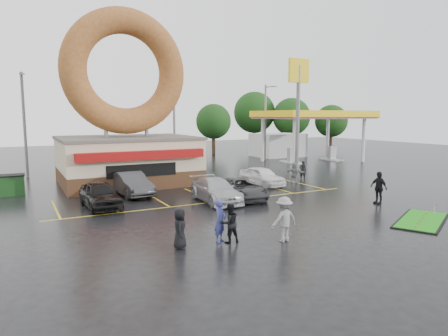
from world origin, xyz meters
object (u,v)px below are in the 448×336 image
car_white (262,176)px  car_silver (216,190)px  car_black (100,195)px  shell_sign (298,94)px  person_cameraman (379,188)px  donut_shop (127,127)px  streetlight_right (266,120)px  streetlight_left (24,122)px  dumpster (10,185)px  putting_green (422,220)px  gas_station (297,129)px  person_blue (220,221)px  car_grey (241,189)px  streetlight_mid (174,121)px  car_dgrey (131,184)px

car_white → car_silver: bearing=-154.4°
car_black → shell_sign: bearing=16.5°
car_black → person_cameraman: (15.15, -6.82, 0.23)m
car_black → donut_shop: bearing=62.3°
streetlight_right → car_black: 28.45m
streetlight_left → car_black: 15.65m
shell_sign → streetlight_right: bearing=73.2°
car_black → dumpster: bearing=122.2°
car_silver → putting_green: size_ratio=0.99×
gas_station → car_white: 20.05m
person_cameraman → streetlight_left: bearing=-141.4°
streetlight_left → person_blue: size_ratio=4.95×
donut_shop → car_silver: 10.63m
person_cameraman → dumpster: size_ratio=1.10×
car_grey → person_blue: (-5.24, -7.26, 0.25)m
streetlight_mid → person_cameraman: bearing=-78.7°
donut_shop → putting_green: donut_shop is taller
gas_station → streetlight_left: streetlight_left is taller
car_black → streetlight_mid: bearing=53.3°
car_white → shell_sign: bearing=28.2°
dumpster → streetlight_left: bearing=81.9°
streetlight_right → person_cameraman: size_ratio=4.55×
gas_station → person_cameraman: (-11.48, -22.59, -2.71)m
person_cameraman → dumpster: person_cameraman is taller
gas_station → person_cameraman: size_ratio=6.90×
car_black → car_dgrey: bearing=45.5°
car_silver → car_white: size_ratio=1.18×
donut_shop → streetlight_right: size_ratio=1.50×
streetlight_right → car_grey: streetlight_right is taller
car_grey → donut_shop: bearing=120.8°
car_white → person_cameraman: size_ratio=2.13×
streetlight_left → car_silver: streetlight_left is taller
streetlight_mid → car_white: (1.82, -13.83, -4.06)m
streetlight_right → car_white: (-10.18, -14.83, -4.06)m
shell_sign → car_grey: size_ratio=2.24×
person_blue → putting_green: (10.61, -1.80, -0.87)m
streetlight_mid → car_silver: bearing=-102.8°
person_cameraman → putting_green: person_cameraman is taller
car_silver → car_dgrey: bearing=136.0°
streetlight_right → person_blue: streetlight_right is taller
car_dgrey → dumpster: (-7.21, 3.87, -0.14)m
streetlight_left → person_cameraman: streetlight_left is taller
putting_green → car_dgrey: bearing=129.9°
gas_station → putting_green: size_ratio=2.69×
gas_station → shell_sign: (-7.00, -8.94, 3.68)m
dumpster → car_black: bearing=-53.8°
gas_station → person_blue: size_ratio=7.50×
car_dgrey → person_blue: (0.72, -11.76, 0.12)m
streetlight_mid → streetlight_right: size_ratio=1.00×
car_dgrey → car_grey: size_ratio=1.01×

